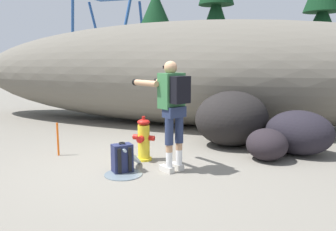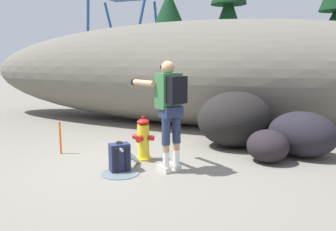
{
  "view_description": "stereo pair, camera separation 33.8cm",
  "coord_description": "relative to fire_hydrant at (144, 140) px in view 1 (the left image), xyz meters",
  "views": [
    {
      "loc": [
        2.17,
        -5.04,
        1.71
      ],
      "look_at": [
        0.31,
        0.58,
        0.75
      ],
      "focal_mm": 36.71,
      "sensor_mm": 36.0,
      "label": 1
    },
    {
      "loc": [
        2.48,
        -4.92,
        1.71
      ],
      "look_at": [
        0.31,
        0.58,
        0.75
      ],
      "focal_mm": 36.71,
      "sensor_mm": 36.0,
      "label": 2
    }
  ],
  "objects": [
    {
      "name": "ground_plane",
      "position": [
        0.03,
        -0.27,
        -0.37
      ],
      "size": [
        56.0,
        56.0,
        0.04
      ],
      "primitive_type": "cube",
      "color": "slate"
    },
    {
      "name": "dirt_embankment",
      "position": [
        0.03,
        3.53,
        1.0
      ],
      "size": [
        13.65,
        3.2,
        2.71
      ],
      "primitive_type": "ellipsoid",
      "color": "#666056",
      "rests_on": "ground_plane"
    },
    {
      "name": "fire_hydrant",
      "position": [
        0.0,
        0.0,
        0.0
      ],
      "size": [
        0.38,
        0.33,
        0.76
      ],
      "color": "yellow",
      "rests_on": "ground_plane"
    },
    {
      "name": "hydrant_water_jet",
      "position": [
        -0.0,
        -0.59,
        -0.22
      ],
      "size": [
        0.57,
        0.98,
        0.49
      ],
      "color": "silver",
      "rests_on": "ground_plane"
    },
    {
      "name": "utility_worker",
      "position": [
        0.62,
        -0.38,
        0.73
      ],
      "size": [
        1.03,
        0.85,
        1.7
      ],
      "rotation": [
        0.0,
        0.0,
        2.59
      ],
      "color": "beige",
      "rests_on": "ground_plane"
    },
    {
      "name": "spare_backpack",
      "position": [
        -0.07,
        -0.69,
        -0.14
      ],
      "size": [
        0.36,
        0.36,
        0.47
      ],
      "rotation": [
        0.0,
        0.0,
        2.36
      ],
      "color": "#23284C",
      "rests_on": "ground_plane"
    },
    {
      "name": "boulder_large",
      "position": [
        1.29,
        1.52,
        0.2
      ],
      "size": [
        1.98,
        1.96,
        1.1
      ],
      "primitive_type": "ellipsoid",
      "rotation": [
        0.0,
        0.0,
        3.86
      ],
      "color": "black",
      "rests_on": "ground_plane"
    },
    {
      "name": "boulder_mid",
      "position": [
        2.54,
        1.22,
        0.05
      ],
      "size": [
        1.36,
        1.13,
        0.81
      ],
      "primitive_type": "ellipsoid",
      "rotation": [
        0.0,
        0.0,
        6.08
      ],
      "color": "black",
      "rests_on": "ground_plane"
    },
    {
      "name": "boulder_small",
      "position": [
        2.01,
        0.66,
        -0.08
      ],
      "size": [
        0.99,
        1.0,
        0.55
      ],
      "primitive_type": "ellipsoid",
      "rotation": [
        0.0,
        0.0,
        2.21
      ],
      "color": "black",
      "rests_on": "ground_plane"
    },
    {
      "name": "pine_tree_far_left",
      "position": [
        -3.83,
        10.95,
        2.54
      ],
      "size": [
        2.52,
        2.52,
        5.06
      ],
      "color": "#47331E",
      "rests_on": "ground_plane"
    },
    {
      "name": "pine_tree_left",
      "position": [
        -0.46,
        8.87,
        3.08
      ],
      "size": [
        2.19,
        2.19,
        6.55
      ],
      "color": "#47331E",
      "rests_on": "ground_plane"
    },
    {
      "name": "pine_tree_center",
      "position": [
        3.69,
        11.07,
        2.95
      ],
      "size": [
        2.49,
        2.49,
        6.1
      ],
      "color": "#47331E",
      "rests_on": "ground_plane"
    },
    {
      "name": "survey_stake",
      "position": [
        -1.58,
        -0.22,
        -0.05
      ],
      "size": [
        0.04,
        0.04,
        0.6
      ],
      "primitive_type": "cylinder",
      "color": "#E55914",
      "rests_on": "ground_plane"
    }
  ]
}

